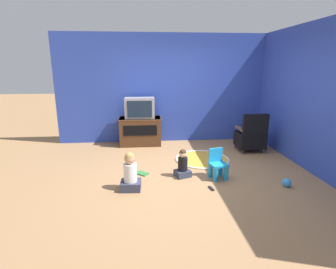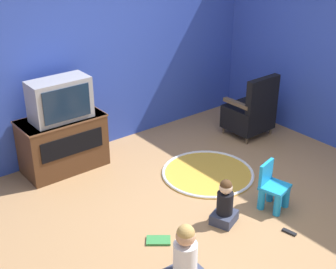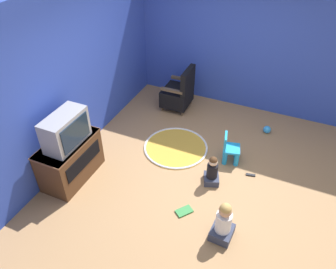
% 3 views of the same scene
% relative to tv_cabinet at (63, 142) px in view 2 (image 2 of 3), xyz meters
% --- Properties ---
extents(ground_plane, '(30.00, 30.00, 0.00)m').
position_rel_tv_cabinet_xyz_m(ground_plane, '(0.93, -1.76, -0.36)').
color(ground_plane, '#9E754C').
extents(wall_back, '(5.35, 0.12, 2.71)m').
position_rel_tv_cabinet_xyz_m(wall_back, '(0.61, 0.34, 1.00)').
color(wall_back, '#2D47B2').
rests_on(wall_back, ground_plane).
extents(tv_cabinet, '(1.02, 0.53, 0.69)m').
position_rel_tv_cabinet_xyz_m(tv_cabinet, '(0.00, 0.00, 0.00)').
color(tv_cabinet, '#4C2D19').
rests_on(tv_cabinet, ground_plane).
extents(television, '(0.71, 0.36, 0.50)m').
position_rel_tv_cabinet_xyz_m(television, '(0.00, -0.05, 0.58)').
color(television, '#939399').
rests_on(television, tv_cabinet).
extents(black_armchair, '(0.60, 0.55, 0.91)m').
position_rel_tv_cabinet_xyz_m(black_armchair, '(2.54, -0.76, -0.00)').
color(black_armchair, brown).
rests_on(black_armchair, ground_plane).
extents(yellow_kid_chair, '(0.34, 0.33, 0.52)m').
position_rel_tv_cabinet_xyz_m(yellow_kid_chair, '(1.38, -2.17, -0.14)').
color(yellow_kid_chair, '#1E99DB').
rests_on(yellow_kid_chair, ground_plane).
extents(play_mat, '(1.15, 1.15, 0.04)m').
position_rel_tv_cabinet_xyz_m(play_mat, '(1.31, -1.22, -0.35)').
color(play_mat, gold).
rests_on(play_mat, ground_plane).
extents(child_watching_left, '(0.32, 0.30, 0.51)m').
position_rel_tv_cabinet_xyz_m(child_watching_left, '(0.77, -2.06, -0.14)').
color(child_watching_left, '#33384C').
rests_on(child_watching_left, ground_plane).
extents(child_watching_center, '(0.33, 0.29, 0.62)m').
position_rel_tv_cabinet_xyz_m(child_watching_center, '(-0.13, -2.49, -0.09)').
color(child_watching_center, '#33384C').
rests_on(child_watching_center, ground_plane).
extents(book, '(0.27, 0.26, 0.02)m').
position_rel_tv_cabinet_xyz_m(book, '(0.04, -1.89, -0.34)').
color(book, '#337F3D').
rests_on(book, ground_plane).
extents(remote_control, '(0.07, 0.16, 0.02)m').
position_rel_tv_cabinet_xyz_m(remote_control, '(1.16, -2.60, -0.35)').
color(remote_control, black).
rests_on(remote_control, ground_plane).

